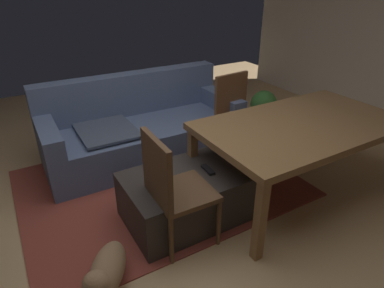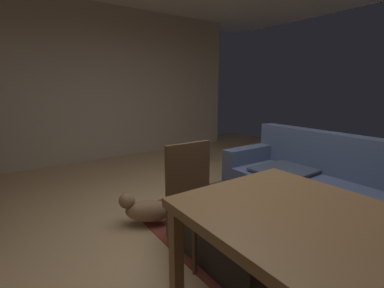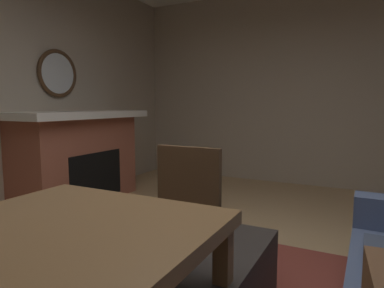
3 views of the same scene
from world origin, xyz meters
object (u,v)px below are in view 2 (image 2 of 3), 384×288
object	(u,v)px
couch	(324,190)
dining_chair_west	(195,191)
tv_remote	(245,215)
ottoman_coffee_table	(231,230)
dining_table	(362,252)
small_dog	(145,209)

from	to	relation	value
couch	dining_chair_west	xyz separation A→B (m)	(-0.36, -1.45, 0.21)
couch	tv_remote	size ratio (longest dim) A/B	13.54
dining_chair_west	ottoman_coffee_table	bearing A→B (deg)	38.46
couch	dining_chair_west	bearing A→B (deg)	-103.79
dining_table	small_dog	xyz separation A→B (m)	(-1.89, -0.20, -0.49)
ottoman_coffee_table	small_dog	size ratio (longest dim) A/B	2.01
tv_remote	dining_chair_west	xyz separation A→B (m)	(-0.42, -0.17, 0.09)
couch	small_dog	size ratio (longest dim) A/B	4.15
small_dog	tv_remote	bearing A→B (deg)	19.99
couch	ottoman_coffee_table	size ratio (longest dim) A/B	2.07
tv_remote	dining_chair_west	bearing A→B (deg)	-154.53
couch	small_dog	xyz separation A→B (m)	(-0.95, -1.65, -0.14)
ottoman_coffee_table	dining_table	xyz separation A→B (m)	(1.04, -0.20, 0.46)
dining_chair_west	tv_remote	bearing A→B (deg)	21.47
couch	dining_table	xyz separation A→B (m)	(0.94, -1.45, 0.36)
tv_remote	small_dog	xyz separation A→B (m)	(-1.02, -0.37, -0.26)
dining_table	tv_remote	bearing A→B (deg)	169.00
tv_remote	dining_table	distance (m)	0.92
couch	tv_remote	bearing A→B (deg)	-86.93
couch	ottoman_coffee_table	bearing A→B (deg)	-94.79
couch	small_dog	distance (m)	1.91
small_dog	ottoman_coffee_table	bearing A→B (deg)	25.51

